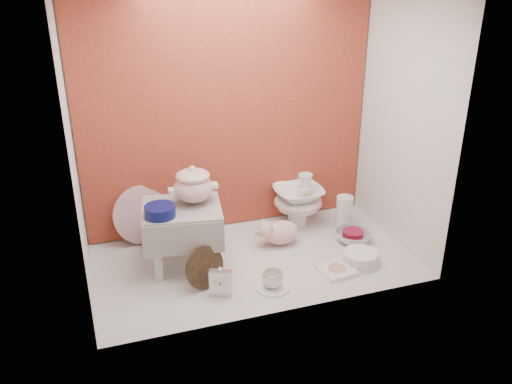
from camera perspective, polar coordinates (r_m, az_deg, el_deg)
ground at (r=3.12m, az=-0.23°, el=-7.25°), size 1.80×1.80×0.00m
niche_shell at (r=2.92m, az=-1.39°, el=10.36°), size 1.86×1.03×1.53m
step_stool at (r=3.01m, az=-7.71°, el=-4.72°), size 0.47×0.42×0.36m
soup_tureen at (r=2.93m, az=-6.68°, el=0.83°), size 0.28×0.28×0.22m
cobalt_bowl at (r=2.83m, az=-10.13°, el=-2.00°), size 0.18×0.18×0.06m
floral_platter at (r=3.31m, az=-11.91°, el=-2.35°), size 0.37×0.17×0.35m
blue_white_vase at (r=3.23m, az=-10.03°, el=-4.08°), size 0.30×0.30×0.24m
lacquer_tray at (r=2.85m, az=-5.45°, el=-7.98°), size 0.24×0.15×0.23m
mantel_clock at (r=2.79m, az=-3.77°, el=-9.43°), size 0.12×0.08×0.17m
plush_pig at (r=3.25m, az=2.69°, el=-4.26°), size 0.32×0.27×0.16m
teacup_saucer at (r=2.88m, az=1.77°, el=-10.05°), size 0.20×0.20×0.01m
gold_rim_teacup at (r=2.85m, az=1.79°, el=-9.23°), size 0.14×0.14×0.09m
lattice_dish at (r=3.04m, az=8.53°, el=-8.17°), size 0.20×0.20×0.03m
dinner_plate_stack at (r=3.13m, az=11.00°, el=-6.86°), size 0.28×0.28×0.07m
crystal_bowl at (r=3.35m, az=10.21°, el=-4.68°), size 0.27×0.27×0.07m
clear_glass_vase at (r=3.47m, az=9.32°, el=-2.12°), size 0.11×0.11×0.21m
porcelain_tower at (r=3.44m, az=4.48°, el=-0.83°), size 0.40×0.40×0.35m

